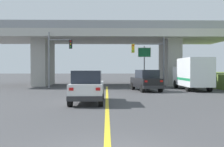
{
  "coord_description": "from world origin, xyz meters",
  "views": [
    {
      "loc": [
        -0.02,
        -6.39,
        2.15
      ],
      "look_at": [
        0.55,
        22.79,
        1.6
      ],
      "focal_mm": 42.97,
      "sensor_mm": 36.0,
      "label": 1
    }
  ],
  "objects_px": {
    "traffic_signal_farside": "(56,53)",
    "box_truck": "(192,74)",
    "suv_crossing": "(146,80)",
    "traffic_signal_nearside": "(153,56)",
    "suv_lead": "(88,87)",
    "highway_sign": "(144,57)"
  },
  "relations": [
    {
      "from": "box_truck",
      "to": "suv_lead",
      "type": "bearing_deg",
      "value": -135.2
    },
    {
      "from": "suv_lead",
      "to": "traffic_signal_nearside",
      "type": "xyz_separation_m",
      "value": [
        6.29,
        12.86,
        2.54
      ]
    },
    {
      "from": "highway_sign",
      "to": "box_truck",
      "type": "bearing_deg",
      "value": -57.07
    },
    {
      "from": "box_truck",
      "to": "traffic_signal_farside",
      "type": "relative_size",
      "value": 1.06
    },
    {
      "from": "highway_sign",
      "to": "suv_lead",
      "type": "bearing_deg",
      "value": -110.15
    },
    {
      "from": "box_truck",
      "to": "traffic_signal_farside",
      "type": "bearing_deg",
      "value": 168.5
    },
    {
      "from": "suv_lead",
      "to": "suv_crossing",
      "type": "relative_size",
      "value": 1.04
    },
    {
      "from": "suv_lead",
      "to": "traffic_signal_farside",
      "type": "xyz_separation_m",
      "value": [
        -4.29,
        12.5,
        2.76
      ]
    },
    {
      "from": "traffic_signal_nearside",
      "to": "highway_sign",
      "type": "distance_m",
      "value": 2.92
    },
    {
      "from": "box_truck",
      "to": "highway_sign",
      "type": "height_order",
      "value": "highway_sign"
    },
    {
      "from": "traffic_signal_farside",
      "to": "highway_sign",
      "type": "height_order",
      "value": "traffic_signal_farside"
    },
    {
      "from": "suv_lead",
      "to": "traffic_signal_nearside",
      "type": "distance_m",
      "value": 14.54
    },
    {
      "from": "traffic_signal_nearside",
      "to": "traffic_signal_farside",
      "type": "bearing_deg",
      "value": -178.06
    },
    {
      "from": "suv_crossing",
      "to": "traffic_signal_nearside",
      "type": "height_order",
      "value": "traffic_signal_nearside"
    },
    {
      "from": "traffic_signal_farside",
      "to": "suv_crossing",
      "type": "bearing_deg",
      "value": -22.99
    },
    {
      "from": "box_truck",
      "to": "traffic_signal_nearside",
      "type": "relative_size",
      "value": 1.17
    },
    {
      "from": "traffic_signal_nearside",
      "to": "traffic_signal_farside",
      "type": "xyz_separation_m",
      "value": [
        -10.58,
        -0.36,
        0.22
      ]
    },
    {
      "from": "box_truck",
      "to": "traffic_signal_nearside",
      "type": "height_order",
      "value": "traffic_signal_nearside"
    },
    {
      "from": "suv_crossing",
      "to": "traffic_signal_nearside",
      "type": "bearing_deg",
      "value": 62.37
    },
    {
      "from": "suv_lead",
      "to": "traffic_signal_nearside",
      "type": "height_order",
      "value": "traffic_signal_nearside"
    },
    {
      "from": "suv_crossing",
      "to": "box_truck",
      "type": "xyz_separation_m",
      "value": [
        4.77,
        1.07,
        0.64
      ]
    },
    {
      "from": "traffic_signal_farside",
      "to": "box_truck",
      "type": "bearing_deg",
      "value": -11.5
    }
  ]
}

